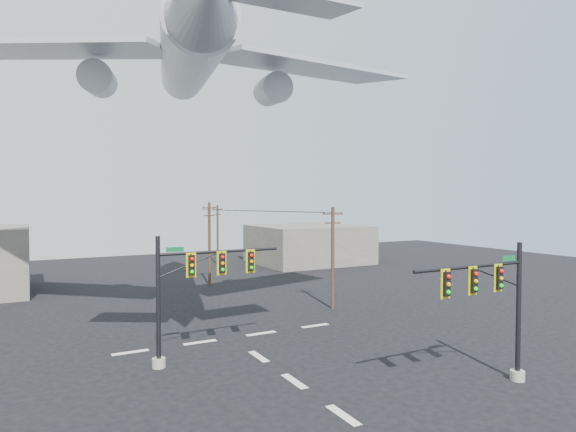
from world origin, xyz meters
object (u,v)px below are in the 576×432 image
airliner (189,59)px  signal_mast_far (191,290)px  utility_pole_a (333,256)px  utility_pole_b (209,242)px  signal_mast_near (496,306)px  utility_pole_c (218,234)px

airliner → signal_mast_far: bearing=177.5°
signal_mast_far → airliner: 15.35m
utility_pole_a → utility_pole_b: 14.98m
signal_mast_near → utility_pole_c: utility_pole_c is taller
utility_pole_a → signal_mast_far: bearing=-129.5°
signal_mast_near → utility_pole_c: size_ratio=0.88×
signal_mast_far → utility_pole_a: 14.94m
utility_pole_b → signal_mast_far: bearing=-131.8°
signal_mast_far → utility_pole_c: size_ratio=0.90×
signal_mast_near → airliner: bearing=119.8°
utility_pole_b → utility_pole_c: bearing=46.6°
utility_pole_b → signal_mast_near: bearing=-104.9°
airliner → signal_mast_near: bearing=-136.6°
signal_mast_near → utility_pole_a: size_ratio=0.86×
utility_pole_b → utility_pole_c: utility_pole_b is taller
signal_mast_near → utility_pole_a: 16.68m
signal_mast_near → signal_mast_far: signal_mast_far is taller
signal_mast_near → utility_pole_c: (2.74, 44.43, 0.36)m
utility_pole_a → utility_pole_b: (-5.18, 14.06, 0.17)m
signal_mast_near → utility_pole_b: bearing=95.7°
utility_pole_a → airliner: size_ratio=0.25×
airliner → utility_pole_b: bearing=-9.7°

